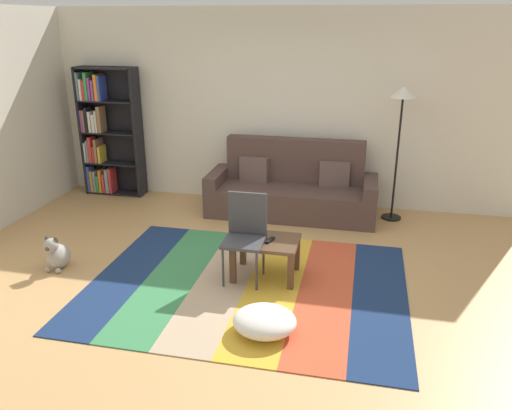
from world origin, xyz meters
The scene contains 11 objects.
ground_plane centered at (0.00, 0.00, 0.00)m, with size 14.00×14.00×0.00m, color tan.
back_wall centered at (0.00, 2.55, 1.35)m, with size 6.80×0.10×2.70m, color silver.
rug centered at (0.05, -0.09, 0.01)m, with size 3.15×2.48×0.01m.
couch centered at (0.19, 2.02, 0.34)m, with size 2.26×0.80×1.00m.
bookshelf centered at (-2.69, 2.31, 0.93)m, with size 0.90×0.28×1.89m.
coffee_table centered at (0.20, 0.14, 0.34)m, with size 0.67×0.51×0.41m.
pouf centered at (0.39, -0.85, 0.11)m, with size 0.55×0.50×0.21m, color white.
dog centered at (-2.02, -0.15, 0.16)m, with size 0.22×0.35×0.40m.
standing_lamp centered at (1.53, 2.12, 1.46)m, with size 0.32×0.32×1.75m.
tv_remote centered at (0.24, 0.13, 0.43)m, with size 0.04×0.15×0.02m, color black.
folding_chair centered at (0.00, 0.09, 0.53)m, with size 0.40×0.40×0.90m.
Camera 1 is at (1.11, -4.48, 2.53)m, focal length 35.49 mm.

